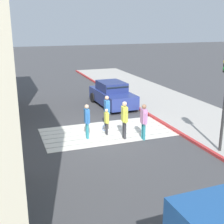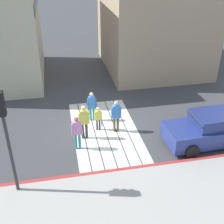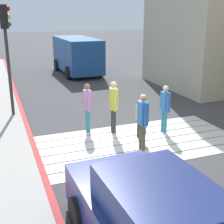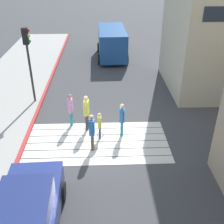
% 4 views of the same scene
% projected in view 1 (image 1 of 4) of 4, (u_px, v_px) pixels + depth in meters
% --- Properties ---
extents(ground_plane, '(120.00, 120.00, 0.00)m').
position_uv_depth(ground_plane, '(107.00, 132.00, 15.28)').
color(ground_plane, '#424244').
extents(crosswalk_stripes, '(6.40, 3.25, 0.01)m').
position_uv_depth(crosswalk_stripes, '(107.00, 132.00, 15.28)').
color(crosswalk_stripes, silver).
rests_on(crosswalk_stripes, ground).
extents(sidewalk_west, '(4.80, 40.00, 0.12)m').
position_uv_depth(sidewalk_west, '(201.00, 119.00, 17.10)').
color(sidewalk_west, '#ADA8A0').
rests_on(sidewalk_west, ground).
extents(curb_painted, '(0.16, 40.00, 0.13)m').
position_uv_depth(curb_painted, '(164.00, 124.00, 16.33)').
color(curb_painted, '#BC3333').
rests_on(curb_painted, ground).
extents(car_parked_near_curb, '(2.10, 4.36, 1.57)m').
position_uv_depth(car_parked_near_curb, '(112.00, 95.00, 19.98)').
color(car_parked_near_curb, navy).
rests_on(car_parked_near_curb, ground).
extents(pedestrian_adult_lead, '(0.23, 0.49, 1.66)m').
position_uv_depth(pedestrian_adult_lead, '(87.00, 119.00, 14.18)').
color(pedestrian_adult_lead, teal).
rests_on(pedestrian_adult_lead, ground).
extents(pedestrian_adult_trailing, '(0.23, 0.50, 1.70)m').
position_uv_depth(pedestrian_adult_trailing, '(144.00, 119.00, 14.06)').
color(pedestrian_adult_trailing, teal).
rests_on(pedestrian_adult_trailing, ground).
extents(pedestrian_adult_side, '(0.24, 0.51, 1.73)m').
position_uv_depth(pedestrian_adult_side, '(107.00, 110.00, 15.54)').
color(pedestrian_adult_side, brown).
rests_on(pedestrian_adult_side, ground).
extents(pedestrian_teen_behind, '(0.27, 0.52, 1.80)m').
position_uv_depth(pedestrian_teen_behind, '(124.00, 117.00, 14.16)').
color(pedestrian_teen_behind, '#333338').
rests_on(pedestrian_teen_behind, ground).
extents(pedestrian_child_with_racket, '(0.28, 0.40, 1.31)m').
position_uv_depth(pedestrian_child_with_racket, '(106.00, 120.00, 14.74)').
color(pedestrian_child_with_racket, '#333338').
rests_on(pedestrian_child_with_racket, ground).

